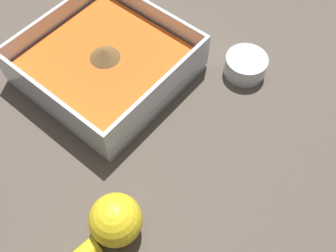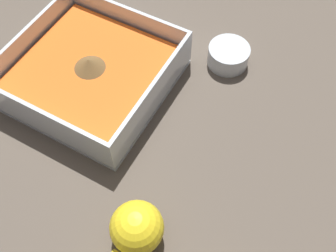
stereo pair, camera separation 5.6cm
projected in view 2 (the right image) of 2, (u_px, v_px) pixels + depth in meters
The scene contains 4 objects.
ground_plane at pixel (104, 84), 0.65m from camera, with size 4.00×4.00×0.00m, color brown.
square_dish at pixel (92, 75), 0.63m from camera, with size 0.24×0.24×0.07m.
spice_bowl at pixel (228, 56), 0.66m from camera, with size 0.07×0.07×0.03m.
lemon_squeezer at pixel (129, 239), 0.48m from camera, with size 0.18×0.07×0.07m.
Camera 2 is at (-0.30, -0.29, 0.52)m, focal length 42.00 mm.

